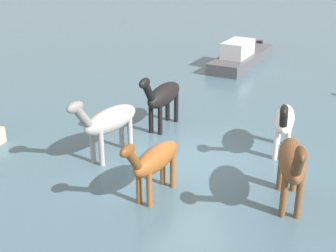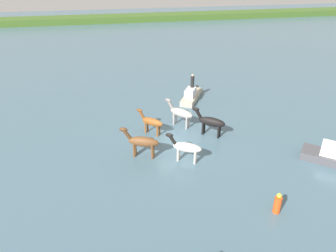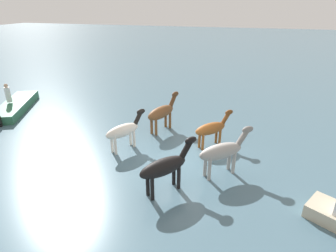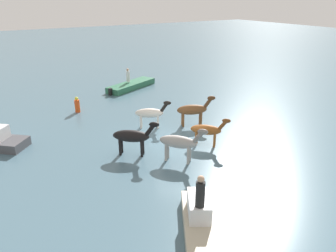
{
  "view_description": "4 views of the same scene",
  "coord_description": "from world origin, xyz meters",
  "views": [
    {
      "loc": [
        -10.85,
        3.1,
        5.59
      ],
      "look_at": [
        0.25,
        0.4,
        0.92
      ],
      "focal_mm": 49.94,
      "sensor_mm": 36.0,
      "label": 1
    },
    {
      "loc": [
        -4.71,
        -18.02,
        10.72
      ],
      "look_at": [
        -0.6,
        0.53,
        0.81
      ],
      "focal_mm": 33.06,
      "sensor_mm": 36.0,
      "label": 2
    },
    {
      "loc": [
        10.37,
        2.48,
        6.43
      ],
      "look_at": [
        -0.91,
        -0.78,
        1.14
      ],
      "focal_mm": 29.44,
      "sensor_mm": 36.0,
      "label": 3
    },
    {
      "loc": [
        8.46,
        13.66,
        7.79
      ],
      "look_at": [
        -0.05,
        -0.33,
        0.98
      ],
      "focal_mm": 33.67,
      "sensor_mm": 36.0,
      "label": 4
    }
  ],
  "objects": [
    {
      "name": "horse_rear_stallion",
      "position": [
        -1.66,
        1.18,
        0.93
      ],
      "size": [
        1.79,
        1.76,
        1.69
      ],
      "rotation": [
        0.0,
        0.0,
        2.37
      ],
      "color": "brown",
      "rests_on": "ground_plane"
    },
    {
      "name": "horse_dun_straggler",
      "position": [
        2.33,
        0.06,
        1.06
      ],
      "size": [
        2.15,
        1.86,
        1.92
      ],
      "rotation": [
        0.0,
        0.0,
        2.46
      ],
      "color": "black",
      "rests_on": "ground_plane"
    },
    {
      "name": "boat_skiff_near",
      "position": [
        2.88,
        6.62,
        0.3
      ],
      "size": [
        2.91,
        3.89,
        1.32
      ],
      "rotation": [
        0.0,
        0.0,
        4.18
      ],
      "color": "#B7AD93",
      "rests_on": "ground_plane"
    },
    {
      "name": "buoy_channel_marker",
      "position": [
        2.92,
        -7.99,
        0.51
      ],
      "size": [
        0.36,
        0.36,
        1.14
      ],
      "color": "#E54C19",
      "rests_on": "ground_plane"
    },
    {
      "name": "distant_shoreline",
      "position": [
        0.0,
        51.86,
        0.0
      ],
      "size": [
        131.28,
        6.0,
        2.4
      ],
      "primitive_type": "cube",
      "color": "#3E6023",
      "rests_on": "ground_plane"
    },
    {
      "name": "person_boatman_standing",
      "position": [
        2.95,
        6.67,
        1.72
      ],
      "size": [
        0.32,
        0.32,
        1.19
      ],
      "color": "black",
      "rests_on": "boat_skiff_near"
    },
    {
      "name": "horse_lead",
      "position": [
        -2.72,
        -1.64,
        1.06
      ],
      "size": [
        2.42,
        1.34,
        1.93
      ],
      "rotation": [
        0.0,
        0.0,
        2.74
      ],
      "color": "brown",
      "rests_on": "ground_plane"
    },
    {
      "name": "ground_plane",
      "position": [
        0.0,
        0.0,
        0.0
      ],
      "size": [
        145.87,
        145.87,
        0.0
      ],
      "primitive_type": "plane",
      "color": "#476675"
    },
    {
      "name": "horse_dark_mare",
      "position": [
        -0.22,
        -2.72,
        0.97
      ],
      "size": [
        2.13,
        1.45,
        1.76
      ],
      "rotation": [
        0.0,
        0.0,
        2.61
      ],
      "color": "silver",
      "rests_on": "ground_plane"
    },
    {
      "name": "horse_chestnut_trailing",
      "position": [
        0.64,
        1.92,
        1.06
      ],
      "size": [
        1.9,
        2.12,
        1.92
      ],
      "rotation": [
        0.0,
        0.0,
        2.28
      ],
      "color": "#9E9993",
      "rests_on": "ground_plane"
    }
  ]
}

